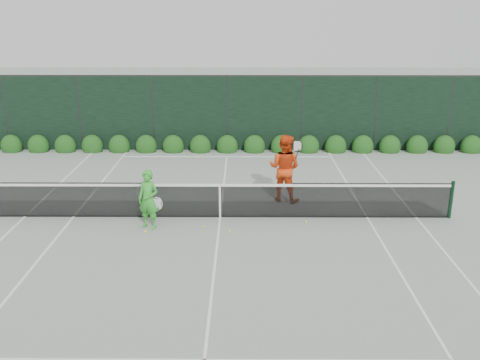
{
  "coord_description": "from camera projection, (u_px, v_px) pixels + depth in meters",
  "views": [
    {
      "loc": [
        0.64,
        -13.92,
        5.57
      ],
      "look_at": [
        0.56,
        0.3,
        1.0
      ],
      "focal_mm": 40.0,
      "sensor_mm": 36.0,
      "label": 1
    }
  ],
  "objects": [
    {
      "name": "ground",
      "position": [
        220.0,
        217.0,
        14.96
      ],
      "size": [
        80.0,
        80.0,
        0.0
      ],
      "primitive_type": "plane",
      "color": "gray",
      "rests_on": "ground"
    },
    {
      "name": "player_woman",
      "position": [
        148.0,
        200.0,
        14.02
      ],
      "size": [
        0.69,
        0.56,
        1.59
      ],
      "rotation": [
        0.0,
        0.0,
        -0.37
      ],
      "color": "green",
      "rests_on": "ground"
    },
    {
      "name": "court_lines",
      "position": [
        220.0,
        217.0,
        14.96
      ],
      "size": [
        11.03,
        23.83,
        0.01
      ],
      "color": "white",
      "rests_on": "ground"
    },
    {
      "name": "tennis_net",
      "position": [
        219.0,
        199.0,
        14.8
      ],
      "size": [
        12.9,
        0.1,
        1.07
      ],
      "color": "black",
      "rests_on": "ground"
    },
    {
      "name": "player_man",
      "position": [
        284.0,
        168.0,
        15.99
      ],
      "size": [
        1.22,
        1.11,
        2.04
      ],
      "rotation": [
        0.0,
        0.0,
        2.72
      ],
      "color": "#E34113",
      "rests_on": "ground"
    },
    {
      "name": "windscreen_fence",
      "position": [
        214.0,
        199.0,
        11.92
      ],
      "size": [
        32.0,
        21.07,
        3.06
      ],
      "color": "black",
      "rests_on": "ground"
    },
    {
      "name": "hedge_row",
      "position": [
        227.0,
        146.0,
        21.7
      ],
      "size": [
        31.66,
        0.65,
        0.94
      ],
      "color": "#113C10",
      "rests_on": "ground"
    },
    {
      "name": "tennis_balls",
      "position": [
        193.0,
        220.0,
        14.7
      ],
      "size": [
        4.48,
        1.68,
        0.07
      ],
      "color": "#E6F035",
      "rests_on": "ground"
    }
  ]
}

